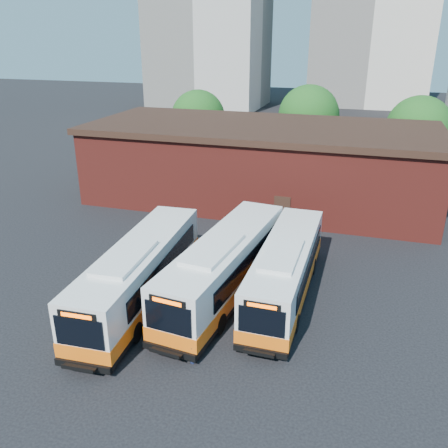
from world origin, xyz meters
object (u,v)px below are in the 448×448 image
(bus_midwest, at_px, (140,276))
(bus_mideast, at_px, (225,268))
(transit_worker, at_px, (193,345))
(bus_east, at_px, (285,272))

(bus_midwest, height_order, bus_mideast, bus_mideast)
(bus_midwest, height_order, transit_worker, bus_midwest)
(bus_mideast, relative_size, bus_east, 1.09)
(bus_east, bearing_deg, bus_mideast, -166.11)
(bus_east, bearing_deg, transit_worker, -112.43)
(bus_east, height_order, transit_worker, bus_east)
(transit_worker, bearing_deg, bus_east, -24.56)
(bus_mideast, height_order, bus_east, bus_mideast)
(bus_east, relative_size, transit_worker, 7.02)
(bus_mideast, distance_m, bus_east, 3.27)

